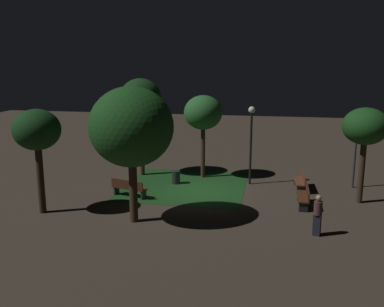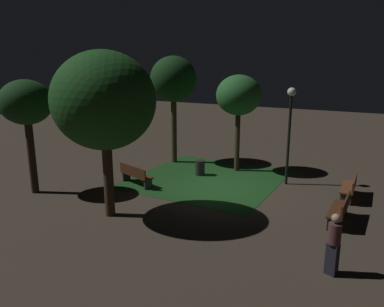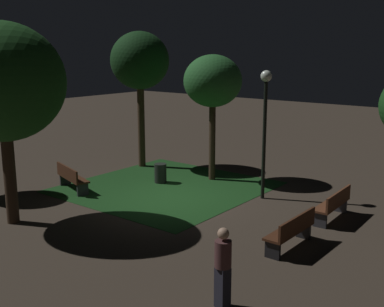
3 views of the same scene
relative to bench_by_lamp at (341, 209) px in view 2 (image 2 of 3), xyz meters
The scene contains 12 objects.
ground_plane 5.11m from the bench_by_lamp, 75.19° to the left, with size 60.00×60.00×0.00m, color #3D3328.
grass_lawn 6.37m from the bench_by_lamp, 70.31° to the left, with size 6.41×6.30×0.01m, color #194219.
bench_by_lamp is the anchor object (origin of this frame).
bench_front_left 2.60m from the bench_by_lamp, ahead, with size 1.81×0.53×0.88m.
bench_near_trees 8.29m from the bench_by_lamp, 91.33° to the left, with size 0.98×1.86×0.88m.
tree_lawn_side 12.09m from the bench_by_lamp, 104.49° to the left, with size 2.00×2.00×4.55m.
tree_near_wall 10.41m from the bench_by_lamp, 66.21° to the left, with size 2.36×2.36×5.53m.
tree_tall_center 8.48m from the bench_by_lamp, 114.44° to the left, with size 3.37×3.37×5.56m.
tree_left_canopy 7.38m from the bench_by_lamp, 52.96° to the left, with size 2.12×2.12×4.64m.
lamp_post_plaza_east 4.74m from the bench_by_lamp, 39.96° to the left, with size 0.36×0.36×4.17m.
trash_bin 7.00m from the bench_by_lamp, 69.26° to the left, with size 0.44×0.44×0.71m, color black.
pedestrian 3.37m from the bench_by_lamp, behind, with size 0.32×0.33×1.61m.
Camera 2 is at (-13.43, -6.10, 5.09)m, focal length 34.12 mm.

